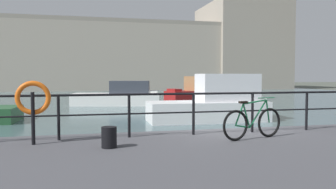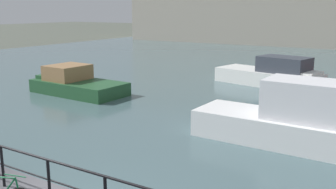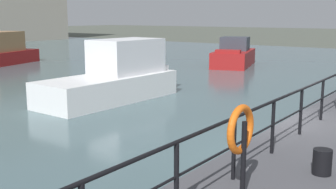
{
  "view_description": "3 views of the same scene",
  "coord_description": "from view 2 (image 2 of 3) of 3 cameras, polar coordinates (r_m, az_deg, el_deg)",
  "views": [
    {
      "loc": [
        -3.8,
        -9.02,
        2.54
      ],
      "look_at": [
        -0.22,
        5.95,
        1.71
      ],
      "focal_mm": 36.42,
      "sensor_mm": 36.0,
      "label": 1
    },
    {
      "loc": [
        6.93,
        -6.12,
        5.33
      ],
      "look_at": [
        -0.45,
        5.83,
        2.22
      ],
      "focal_mm": 41.17,
      "sensor_mm": 36.0,
      "label": 2
    },
    {
      "loc": [
        -10.37,
        -3.71,
        3.71
      ],
      "look_at": [
        -0.97,
        3.1,
        1.52
      ],
      "focal_mm": 44.58,
      "sensor_mm": 36.0,
      "label": 3
    }
  ],
  "objects": [
    {
      "name": "water_basin",
      "position": [
        37.36,
        20.71,
        3.48
      ],
      "size": [
        80.0,
        60.0,
        0.01
      ],
      "primitive_type": "cube",
      "color": "#476066",
      "rests_on": "ground_plane"
    },
    {
      "name": "moored_harbor_tender",
      "position": [
        25.6,
        -13.51,
        1.63
      ],
      "size": [
        6.39,
        3.21,
        1.79
      ],
      "rotation": [
        0.0,
        0.0,
        3.1
      ],
      "color": "#23512D",
      "rests_on": "water_basin"
    },
    {
      "name": "moored_blue_motorboat",
      "position": [
        16.18,
        17.37,
        -3.48
      ],
      "size": [
        6.73,
        2.67,
        2.67
      ],
      "rotation": [
        0.0,
        0.0,
        -0.03
      ],
      "color": "white",
      "rests_on": "water_basin"
    },
    {
      "name": "moored_white_yacht",
      "position": [
        28.44,
        15.23,
        2.9
      ],
      "size": [
        7.92,
        4.27,
        2.13
      ],
      "rotation": [
        0.0,
        0.0,
        -0.22
      ],
      "color": "white",
      "rests_on": "water_basin"
    },
    {
      "name": "quay_railing",
      "position": [
        9.7,
        -20.55,
        -9.77
      ],
      "size": [
        24.78,
        0.07,
        1.08
      ],
      "color": "black",
      "rests_on": "quay_promenade"
    }
  ]
}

